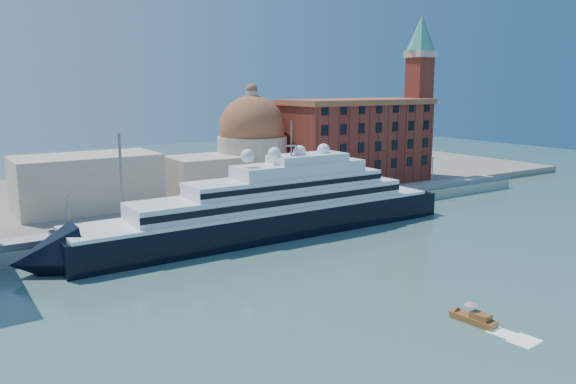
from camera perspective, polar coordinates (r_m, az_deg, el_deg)
ground at (r=89.33m, az=2.93°, el=-8.13°), size 400.00×400.00×0.00m
quay at (r=116.94m, az=-7.03°, el=-3.00°), size 180.00×10.00×2.50m
land at (r=154.01m, az=-13.89°, el=0.01°), size 260.00×72.00×2.00m
quay_fence at (r=112.61m, az=-6.02°, el=-2.54°), size 180.00×0.10×1.20m
superyacht at (r=107.85m, az=-3.32°, el=-2.34°), size 87.00×12.06×26.00m
water_taxi at (r=74.67m, az=18.43°, el=-12.05°), size 2.48×5.84×2.70m
warehouse at (r=158.37m, az=6.94°, el=5.21°), size 43.00×19.00×23.25m
campanile at (r=174.21m, az=13.17°, el=10.44°), size 8.40×8.40×47.00m
church at (r=138.97m, az=-9.16°, el=3.19°), size 66.00×18.00×25.50m
lamp_posts at (r=108.66m, az=-12.70°, el=0.39°), size 120.80×2.40×18.00m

